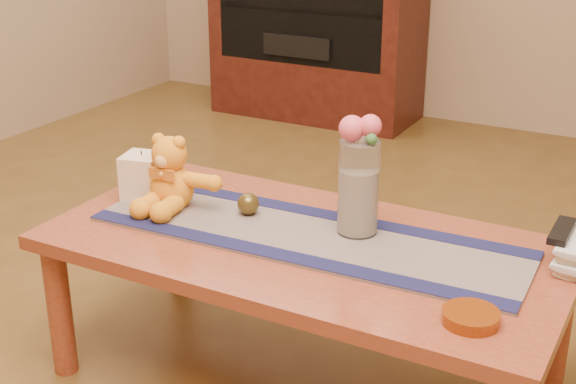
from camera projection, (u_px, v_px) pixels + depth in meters
The scene contains 29 objects.
floor at pixel (303, 380), 2.31m from camera, with size 5.50×5.50×0.00m, color #553B18.
coffee_table_top at pixel (304, 247), 2.15m from camera, with size 1.40×0.70×0.04m, color maroon.
table_leg_fl at pixel (60, 310), 2.28m from camera, with size 0.07×0.07×0.41m, color maroon.
table_leg_bl at pixel (179, 235), 2.75m from camera, with size 0.07×0.07×0.41m, color maroon.
table_leg_br at pixel (558, 328), 2.18m from camera, with size 0.07×0.07×0.41m, color maroon.
persian_runner at pixel (306, 235), 2.16m from camera, with size 1.20×0.35×0.01m, color #181740.
runner_border_near at pixel (282, 255), 2.03m from camera, with size 1.20×0.06×0.00m, color #14163E.
runner_border_far at pixel (328, 215), 2.27m from camera, with size 1.20×0.06×0.00m, color #14163E.
teddy_bear at pixel (171, 172), 2.31m from camera, with size 0.30×0.25×0.21m, color orange, non-canonical shape.
pillar_candle at pixel (143, 176), 2.38m from camera, with size 0.11×0.11×0.13m, color beige.
candle_wick at pixel (141, 153), 2.36m from camera, with size 0.00×0.00×0.01m, color black.
glass_vase at pixel (358, 188), 2.12m from camera, with size 0.11×0.11×0.26m, color silver.
potpourri_fill at pixel (358, 201), 2.13m from camera, with size 0.09×0.09×0.18m, color beige.
rose_left at pixel (352, 128), 2.06m from camera, with size 0.07×0.07×0.07m, color #E25063.
rose_right at pixel (370, 126), 2.05m from camera, with size 0.06×0.06×0.06m, color #E25063.
blue_flower_back at pixel (369, 128), 2.08m from camera, with size 0.04×0.04×0.04m, color #47509A.
blue_flower_side at pixel (353, 130), 2.09m from camera, with size 0.04×0.04×0.04m, color #47509A.
leaf_sprig at pixel (372, 139), 2.03m from camera, with size 0.03×0.03×0.03m, color #33662D.
bronze_ball at pixel (248, 204), 2.27m from camera, with size 0.06×0.06×0.06m, color #4C3F19.
book_bottom at pixel (559, 256), 2.02m from camera, with size 0.17×0.22×0.02m, color beige.
book_lower at pixel (562, 250), 2.01m from camera, with size 0.16×0.22×0.02m, color beige.
book_upper at pixel (559, 242), 2.01m from camera, with size 0.17×0.22×0.02m, color beige.
book_top at pixel (563, 236), 2.00m from camera, with size 0.16×0.22×0.02m, color beige.
tv_remote at pixel (562, 231), 1.99m from camera, with size 0.04×0.16×0.02m, color black.
amber_dish at pixel (471, 317), 1.74m from camera, with size 0.13×0.13×0.03m, color #BF5914.
media_cabinet at pixel (317, 24), 4.65m from camera, with size 1.20×0.50×1.10m, color black.
cabinet_cavity at pixel (299, 10), 4.42m from camera, with size 1.02×0.03×0.61m, color black.
cabinet_shelf at pixel (306, 8), 4.49m from camera, with size 1.02×0.20×0.03m, color black.
stereo_lower at pixel (307, 43), 4.58m from camera, with size 0.42×0.28×0.12m, color black.
Camera 1 is at (0.88, -1.72, 1.37)m, focal length 49.46 mm.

